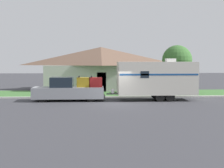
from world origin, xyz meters
The scene contains 8 objects.
ground_plane centered at (0.00, 0.00, 0.00)m, with size 120.00×120.00×0.00m, color #38383D.
curb_strip centered at (0.00, 3.75, 0.07)m, with size 80.00×0.30×0.14m.
lawn_strip centered at (0.00, 7.40, 0.01)m, with size 80.00×7.00×0.03m.
house_across_street centered at (-0.95, 12.27, 2.57)m, with size 13.46×6.55×4.96m.
pickup_truck centered at (-3.84, 1.86, 0.91)m, with size 6.00×1.94×2.08m.
travel_trailer centered at (3.55, 1.86, 1.88)m, with size 7.57×2.29×3.55m.
mailbox centered at (-3.01, 4.46, 1.02)m, with size 0.48×0.20×1.33m.
tree_in_yard centered at (6.72, 7.18, 3.42)m, with size 3.04×3.04×4.95m.
Camera 1 is at (-1.74, -24.32, 3.36)m, focal length 50.00 mm.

